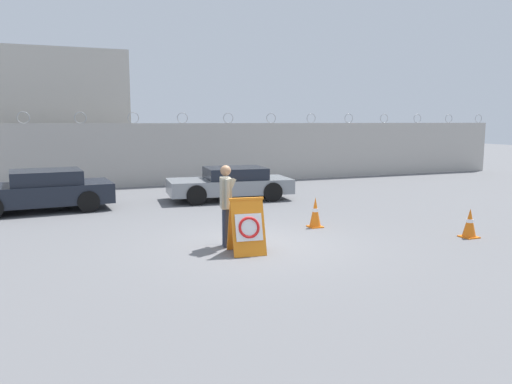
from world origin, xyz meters
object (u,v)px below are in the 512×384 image
Objects in this scene: barricade_sign at (247,226)px; traffic_cone_mid at (315,212)px; traffic_cone_near at (470,223)px; parked_car_front_coupe at (41,190)px; parked_car_rear_sedan at (231,183)px; security_guard at (226,201)px.

barricade_sign is 3.12m from traffic_cone_mid.
barricade_sign is 1.68× the size of traffic_cone_near.
traffic_cone_mid is 8.50m from parked_car_front_coupe.
barricade_sign is 5.44m from traffic_cone_near.
parked_car_rear_sedan is at bearing 79.56° from barricade_sign.
traffic_cone_near is at bearing 119.48° from parked_car_rear_sedan.
traffic_cone_near is 3.71m from traffic_cone_mid.
traffic_cone_near is 0.16× the size of parked_car_rear_sedan.
barricade_sign is at bearing -145.25° from traffic_cone_mid.
barricade_sign reaches higher than traffic_cone_mid.
parked_car_rear_sedan is (-3.39, 7.59, 0.24)m from traffic_cone_near.
traffic_cone_near is at bearing 137.00° from parked_car_front_coupe.
traffic_cone_near is 12.21m from parked_car_front_coupe.
barricade_sign reaches higher than traffic_cone_near.
barricade_sign is 0.66× the size of security_guard.
parked_car_front_coupe reaches higher than parked_car_rear_sedan.
security_guard is 2.28× the size of traffic_cone_mid.
security_guard is at bearing 112.09° from barricade_sign.
traffic_cone_mid is at bearing 40.35° from barricade_sign.
parked_car_rear_sedan is at bearing 175.34° from parked_car_front_coupe.
traffic_cone_mid is 0.18× the size of parked_car_front_coupe.
security_guard is 6.66m from parked_car_rear_sedan.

